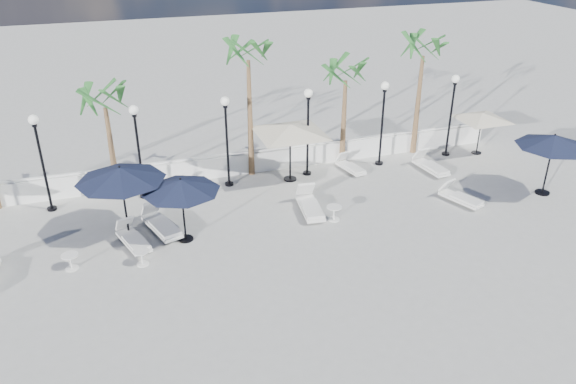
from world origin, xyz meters
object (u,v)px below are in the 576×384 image
object	(u,v)px
lounger_4	(133,239)
parasol_navy_left	(120,174)
lounger_3	(161,224)
lounger_5	(310,206)
parasol_cream_sq_b	(483,113)
lounger_8	(431,166)
lounger_2	(185,190)
parasol_cream_sq_a	(290,125)
lounger_6	(351,166)
parasol_navy_right	(554,141)
lounger_7	(461,197)
parasol_navy_mid	(181,186)

from	to	relation	value
lounger_4	parasol_navy_left	distance (m)	2.27
lounger_3	parasol_navy_left	world-z (taller)	parasol_navy_left
lounger_5	parasol_cream_sq_b	distance (m)	10.20
lounger_8	lounger_2	bearing A→B (deg)	167.66
lounger_8	parasol_cream_sq_b	xyz separation A→B (m)	(3.18, 1.09, 1.74)
lounger_2	lounger_5	bearing A→B (deg)	-51.37
parasol_cream_sq_a	parasol_cream_sq_b	size ratio (longest dim) A/B	1.27
lounger_6	parasol_navy_right	bearing A→B (deg)	-46.28
lounger_3	parasol_cream_sq_a	distance (m)	6.73
parasol_cream_sq_a	parasol_navy_left	bearing A→B (deg)	-159.50
lounger_7	parasol_navy_mid	distance (m)	10.96
lounger_3	lounger_4	world-z (taller)	lounger_3
parasol_cream_sq_a	parasol_cream_sq_b	xyz separation A→B (m)	(9.39, -0.00, -0.50)
lounger_3	lounger_7	bearing A→B (deg)	-24.22
lounger_3	parasol_cream_sq_a	bearing A→B (deg)	7.81
lounger_7	parasol_cream_sq_b	distance (m)	5.79
parasol_cream_sq_a	lounger_6	bearing A→B (deg)	0.36
lounger_3	lounger_6	world-z (taller)	lounger_3
lounger_7	parasol_cream_sq_a	distance (m)	7.41
lounger_6	parasol_navy_mid	distance (m)	8.86
lounger_4	lounger_7	distance (m)	12.57
lounger_4	parasol_navy_left	xyz separation A→B (m)	(-0.11, 0.74, 2.14)
lounger_6	lounger_7	size ratio (longest dim) A/B	0.92
lounger_8	parasol_navy_mid	distance (m)	11.68
lounger_5	parasol_cream_sq_a	xyz separation A→B (m)	(0.20, 3.01, 2.21)
parasol_navy_right	parasol_cream_sq_a	distance (m)	10.41
lounger_5	lounger_6	distance (m)	4.30
lounger_6	lounger_4	bearing A→B (deg)	-172.55
parasol_navy_right	lounger_7	bearing A→B (deg)	174.24
lounger_7	parasol_navy_right	distance (m)	4.21
lounger_8	parasol_navy_mid	bearing A→B (deg)	-174.16
lounger_2	parasol_cream_sq_a	world-z (taller)	parasol_cream_sq_a
lounger_4	parasol_navy_left	size ratio (longest dim) A/B	0.65
lounger_7	parasol_navy_mid	world-z (taller)	parasol_navy_mid
lounger_5	parasol_cream_sq_a	size ratio (longest dim) A/B	0.41
lounger_6	parasol_cream_sq_b	distance (m)	6.79
lounger_2	parasol_navy_mid	size ratio (longest dim) A/B	0.64
parasol_navy_mid	parasol_cream_sq_a	distance (m)	6.18
lounger_4	lounger_5	bearing A→B (deg)	-14.43
parasol_navy_right	parasol_cream_sq_b	distance (m)	4.51
lounger_3	lounger_8	bearing A→B (deg)	-9.49
lounger_7	parasol_navy_left	bearing A→B (deg)	152.56
lounger_2	parasol_navy_right	xyz separation A→B (m)	(13.91, -4.52, 2.07)
lounger_4	parasol_navy_mid	bearing A→B (deg)	-24.04
lounger_3	lounger_7	distance (m)	11.60
parasol_navy_right	lounger_6	bearing A→B (deg)	145.41
lounger_6	parasol_navy_right	world-z (taller)	parasol_navy_right
parasol_navy_right	parasol_cream_sq_a	world-z (taller)	parasol_cream_sq_a
lounger_4	lounger_6	distance (m)	10.22
lounger_3	parasol_navy_right	bearing A→B (deg)	-23.86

